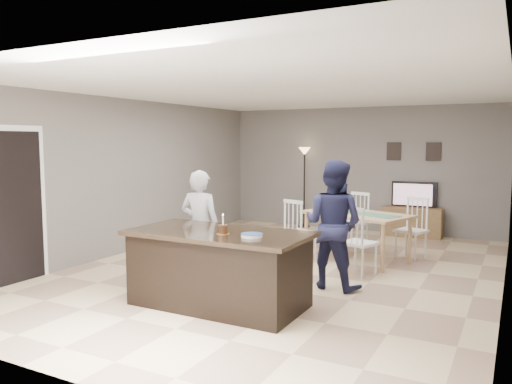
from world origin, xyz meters
The scene contains 14 objects.
floor centered at (0.00, 0.00, 0.00)m, with size 8.00×8.00×0.00m, color #D1B486.
room_shell centered at (0.00, 0.00, 1.68)m, with size 8.00×8.00×8.00m.
kitchen_island centered at (0.00, -1.80, 0.45)m, with size 2.15×1.10×0.90m.
tv_console centered at (1.20, 3.77, 0.30)m, with size 1.20×0.40×0.60m, color brown.
television centered at (1.20, 3.84, 0.86)m, with size 0.91×0.12×0.53m, color black.
tv_screen_glow centered at (1.20, 3.76, 0.87)m, with size 0.78×0.78×0.00m, color orange.
picture_frames centered at (1.15, 3.98, 1.75)m, with size 1.10×0.02×0.38m.
doorway centered at (-2.99, -2.30, 1.26)m, with size 0.00×2.10×2.65m.
woman centered at (-0.75, -1.10, 0.79)m, with size 0.57×0.38×1.57m, color #B2B3B7.
man centered at (0.95, -0.45, 0.86)m, with size 0.83×0.65×1.72m, color #1A1B39.
birthday_cake centered at (0.13, -1.92, 0.95)m, with size 0.15×0.15×0.23m.
plate_stack centered at (0.52, -1.94, 0.92)m, with size 0.25×0.25×0.04m.
dining_table centered at (0.78, 1.22, 0.65)m, with size 2.12×2.30×1.02m.
floor_lamp centered at (-1.21, 3.79, 1.42)m, with size 0.27×0.27×1.83m.
Camera 1 is at (3.11, -6.74, 1.96)m, focal length 35.00 mm.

